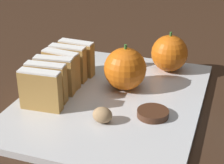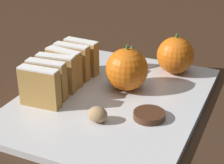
# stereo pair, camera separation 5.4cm
# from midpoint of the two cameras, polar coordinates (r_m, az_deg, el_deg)

# --- Properties ---
(ground_plane) EXTENTS (6.00, 6.00, 0.00)m
(ground_plane) POSITION_cam_midpoint_polar(r_m,az_deg,el_deg) (0.68, -2.27, -3.21)
(ground_plane) COLOR #382316
(serving_platter) EXTENTS (0.32, 0.40, 0.01)m
(serving_platter) POSITION_cam_midpoint_polar(r_m,az_deg,el_deg) (0.68, -2.28, -2.77)
(serving_platter) COLOR silver
(serving_platter) RESTS_ON ground_plane
(stollen_slice_front) EXTENTS (0.07, 0.02, 0.07)m
(stollen_slice_front) POSITION_cam_midpoint_polar(r_m,az_deg,el_deg) (0.64, -13.25, -1.29)
(stollen_slice_front) COLOR #B28442
(stollen_slice_front) RESTS_ON serving_platter
(stollen_slice_second) EXTENTS (0.07, 0.03, 0.07)m
(stollen_slice_second) POSITION_cam_midpoint_polar(r_m,az_deg,el_deg) (0.67, -12.31, -0.11)
(stollen_slice_second) COLOR #B28442
(stollen_slice_second) RESTS_ON serving_platter
(stollen_slice_third) EXTENTS (0.07, 0.03, 0.07)m
(stollen_slice_third) POSITION_cam_midpoint_polar(r_m,az_deg,el_deg) (0.69, -11.02, 0.93)
(stollen_slice_third) COLOR #B28442
(stollen_slice_third) RESTS_ON serving_platter
(stollen_slice_fourth) EXTENTS (0.07, 0.03, 0.07)m
(stollen_slice_fourth) POSITION_cam_midpoint_polar(r_m,az_deg,el_deg) (0.71, -9.93, 1.91)
(stollen_slice_fourth) COLOR #B28442
(stollen_slice_fourth) RESTS_ON serving_platter
(stollen_slice_fifth) EXTENTS (0.07, 0.02, 0.07)m
(stollen_slice_fifth) POSITION_cam_midpoint_polar(r_m,az_deg,el_deg) (0.74, -8.84, 2.82)
(stollen_slice_fifth) COLOR #B28442
(stollen_slice_fifth) RESTS_ON serving_platter
(stollen_slice_sixth) EXTENTS (0.07, 0.02, 0.07)m
(stollen_slice_sixth) POSITION_cam_midpoint_polar(r_m,az_deg,el_deg) (0.76, -7.46, 3.62)
(stollen_slice_sixth) COLOR #B28442
(stollen_slice_sixth) RESTS_ON serving_platter
(orange_near) EXTENTS (0.08, 0.08, 0.08)m
(orange_near) POSITION_cam_midpoint_polar(r_m,az_deg,el_deg) (0.78, 6.78, 4.34)
(orange_near) COLOR orange
(orange_near) RESTS_ON serving_platter
(orange_far) EXTENTS (0.08, 0.08, 0.09)m
(orange_far) POSITION_cam_midpoint_polar(r_m,az_deg,el_deg) (0.69, -0.23, 1.98)
(orange_far) COLOR orange
(orange_far) RESTS_ON serving_platter
(walnut) EXTENTS (0.03, 0.03, 0.03)m
(walnut) POSITION_cam_midpoint_polar(r_m,az_deg,el_deg) (0.60, -4.08, -5.10)
(walnut) COLOR tan
(walnut) RESTS_ON serving_platter
(chocolate_cookie) EXTENTS (0.05, 0.05, 0.01)m
(chocolate_cookie) POSITION_cam_midpoint_polar(r_m,az_deg,el_deg) (0.62, 3.75, -4.84)
(chocolate_cookie) COLOR #472819
(chocolate_cookie) RESTS_ON serving_platter
(evergreen_sprig) EXTENTS (0.06, 0.06, 0.05)m
(evergreen_sprig) POSITION_cam_midpoint_polar(r_m,az_deg,el_deg) (0.79, 0.16, 3.99)
(evergreen_sprig) COLOR #2D7538
(evergreen_sprig) RESTS_ON serving_platter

